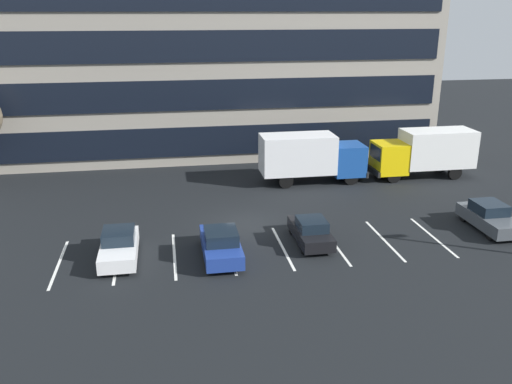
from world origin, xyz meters
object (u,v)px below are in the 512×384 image
object	(u,v)px
box_truck_blue	(311,156)
sedan_black	(311,231)
sedan_charcoal	(490,217)
box_truck_yellow	(425,151)
sedan_white	(119,246)
sedan_navy	(221,244)

from	to	relation	value
box_truck_blue	sedan_black	bearing A→B (deg)	-104.91
sedan_charcoal	box_truck_blue	bearing A→B (deg)	127.06
sedan_black	box_truck_blue	bearing A→B (deg)	75.09
box_truck_yellow	sedan_charcoal	distance (m)	10.17
sedan_white	sedan_navy	world-z (taller)	sedan_navy
sedan_white	sedan_black	bearing A→B (deg)	1.81
sedan_navy	box_truck_blue	bearing A→B (deg)	55.98
box_truck_yellow	sedan_white	bearing A→B (deg)	-153.63
sedan_black	sedan_charcoal	bearing A→B (deg)	0.81
box_truck_yellow	sedan_black	xyz separation A→B (m)	(-11.35, -10.20, -1.30)
box_truck_blue	sedan_navy	xyz separation A→B (m)	(-7.62, -11.29, -1.23)
sedan_white	sedan_navy	size ratio (longest dim) A/B	0.97
sedan_charcoal	sedan_white	distance (m)	20.26
sedan_charcoal	sedan_navy	size ratio (longest dim) A/B	0.99
box_truck_yellow	sedan_charcoal	bearing A→B (deg)	-95.37
sedan_charcoal	sedan_black	size ratio (longest dim) A/B	1.09
box_truck_yellow	sedan_navy	world-z (taller)	box_truck_yellow
box_truck_yellow	box_truck_blue	size ratio (longest dim) A/B	1.00
sedan_black	box_truck_yellow	bearing A→B (deg)	41.94
sedan_white	sedan_black	world-z (taller)	sedan_white
box_truck_yellow	sedan_navy	xyz separation A→B (m)	(-16.23, -11.19, -1.23)
sedan_charcoal	sedan_white	bearing A→B (deg)	-178.70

